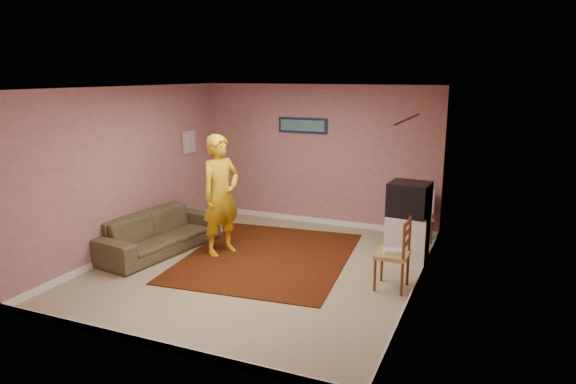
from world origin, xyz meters
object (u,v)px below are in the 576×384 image
at_px(crt_tv, 409,199).
at_px(sofa, 158,233).
at_px(tv_cabinet, 407,239).
at_px(person, 221,195).
at_px(chair_a, 421,211).
at_px(chair_b, 393,246).

distance_m(crt_tv, sofa, 3.94).
distance_m(tv_cabinet, crt_tv, 0.62).
relative_size(sofa, person, 1.13).
bearing_deg(sofa, chair_a, -51.75).
bearing_deg(chair_b, sofa, -89.08).
xyz_separation_m(crt_tv, chair_b, (-0.01, -1.00, -0.41)).
bearing_deg(chair_b, crt_tv, -179.84).
xyz_separation_m(tv_cabinet, sofa, (-3.75, -1.00, -0.06)).
bearing_deg(sofa, crt_tv, -66.75).
bearing_deg(person, tv_cabinet, -55.08).
relative_size(tv_cabinet, chair_a, 1.59).
bearing_deg(chair_a, chair_b, -107.39).
bearing_deg(tv_cabinet, chair_a, 89.28).
xyz_separation_m(chair_a, chair_b, (-0.03, -2.17, 0.07)).
relative_size(crt_tv, chair_b, 1.18).
bearing_deg(sofa, tv_cabinet, -66.78).
distance_m(chair_a, sofa, 4.35).
xyz_separation_m(chair_a, person, (-2.79, -1.85, 0.43)).
xyz_separation_m(tv_cabinet, crt_tv, (-0.01, 0.00, 0.62)).
height_order(chair_a, person, person).
distance_m(chair_a, chair_b, 2.17).
relative_size(crt_tv, chair_a, 1.31).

